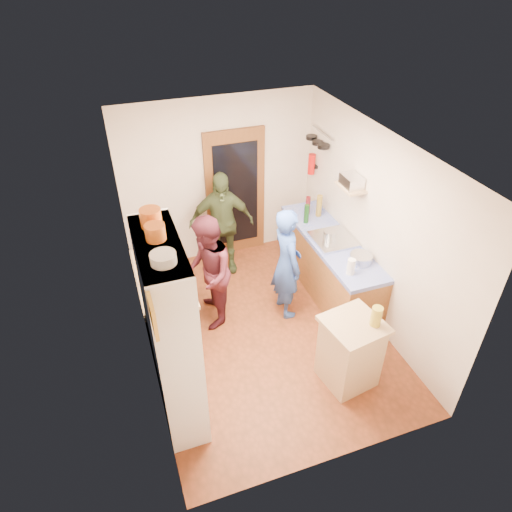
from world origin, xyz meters
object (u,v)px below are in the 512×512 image
hutch_body (171,334)px  island_base (350,353)px  right_counter_base (328,266)px  person_hob (290,264)px  person_left (210,271)px  person_back (222,224)px

hutch_body → island_base: size_ratio=2.56×
right_counter_base → island_base: bearing=-108.8°
person_hob → person_left: (-1.04, 0.21, -0.01)m
person_hob → person_back: size_ratio=0.98×
hutch_body → right_counter_base: 2.90m
hutch_body → island_base: (1.95, -0.32, -0.67)m
hutch_body → person_left: size_ratio=1.36×
hutch_body → person_left: bearing=60.3°
island_base → person_back: (-0.76, 2.64, 0.40)m
hutch_body → person_back: bearing=62.8°
hutch_body → right_counter_base: hutch_body is taller
person_hob → person_back: person_back is taller
person_left → person_back: bearing=166.2°
island_base → person_back: 2.78m
person_hob → island_base: bearing=-173.0°
hutch_body → person_hob: size_ratio=1.35×
island_base → person_left: 2.04m
right_counter_base → person_left: size_ratio=1.36×
hutch_body → island_base: hutch_body is taller
person_back → hutch_body: bearing=-106.7°
person_hob → person_left: 1.06m
person_left → right_counter_base: bearing=101.4°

